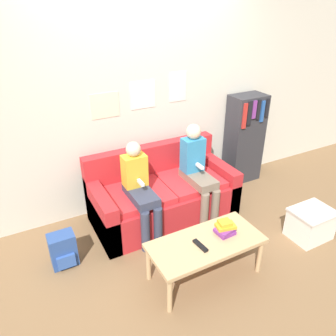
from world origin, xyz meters
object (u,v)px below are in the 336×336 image
bookshelf (244,139)px  backpack (63,250)px  person_left (140,188)px  storage_box (310,224)px  couch (162,195)px  person_right (198,170)px  tv_remote (200,246)px  coffee_table (206,245)px

bookshelf → backpack: size_ratio=3.51×
person_left → storage_box: bearing=-29.9°
couch → bookshelf: size_ratio=1.34×
person_right → tv_remote: bearing=-121.0°
person_left → person_right: (0.70, 0.01, 0.03)m
tv_remote → coffee_table: bearing=16.0°
coffee_table → person_right: person_right is taller
coffee_table → backpack: (-1.10, 0.75, -0.18)m
coffee_table → person_right: size_ratio=0.93×
person_left → bookshelf: (1.73, 0.47, 0.03)m
tv_remote → storage_box: tv_remote is taller
couch → person_right: bearing=-27.5°
person_left → bookshelf: bookshelf is taller
coffee_table → person_left: bearing=107.7°
person_right → bookshelf: 1.13m
storage_box → bookshelf: bearing=82.4°
person_left → bookshelf: size_ratio=0.86×
couch → person_left: 0.50m
person_left → tv_remote: 0.89m
couch → backpack: bearing=-167.6°
storage_box → person_right: bearing=133.5°
person_right → storage_box: bearing=-46.5°
couch → backpack: size_ratio=4.71×
tv_remote → bookshelf: (1.55, 1.32, 0.20)m
coffee_table → backpack: coffee_table is taller
coffee_table → person_right: (0.44, 0.83, 0.26)m
person_right → bookshelf: bearing=24.0°
tv_remote → bookshelf: bearing=35.1°
tv_remote → bookshelf: bookshelf is taller
person_left → bookshelf: bearing=15.2°
person_left → backpack: size_ratio=3.03×
person_left → person_right: size_ratio=0.94×
person_left → person_right: person_right is taller
person_right → storage_box: size_ratio=2.54×
bookshelf → backpack: 2.67m
couch → storage_box: size_ratio=3.72×
person_left → tv_remote: bearing=-78.1°
coffee_table → person_left: person_left is taller
tv_remote → bookshelf: size_ratio=0.15×
tv_remote → backpack: size_ratio=0.51×
coffee_table → tv_remote: 0.10m
couch → tv_remote: 1.07m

